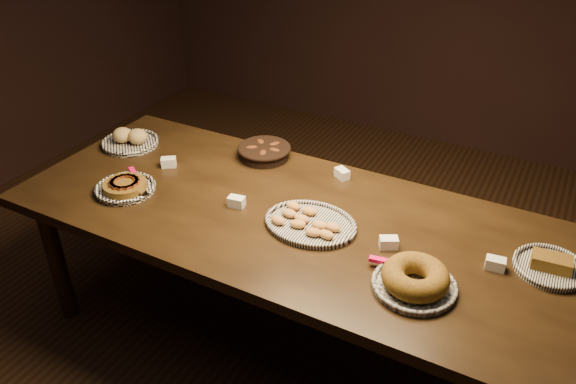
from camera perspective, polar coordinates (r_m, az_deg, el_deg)
The scene contains 9 objects.
ground at distance 2.86m, azimuth 0.01°, elevation -14.70°, with size 5.00×5.00×0.00m, color black.
buffet_table at distance 2.42m, azimuth 0.01°, elevation -3.61°, with size 2.40×1.00×0.75m.
apple_tart_plate at distance 2.62m, azimuth -16.19°, elevation 0.51°, with size 0.28×0.28×0.05m.
madeleine_platter at distance 2.29m, azimuth 2.18°, elevation -3.17°, with size 0.38×0.31×0.04m.
bundt_cake_plate at distance 2.02m, azimuth 12.76°, elevation -8.67°, with size 0.34×0.30×0.09m.
croissant_basket at distance 2.78m, azimuth -2.42°, elevation 4.21°, with size 0.32×0.32×0.07m.
bread_roll_plate at distance 3.02m, azimuth -15.74°, elevation 5.12°, with size 0.29×0.29×0.09m.
loaf_plate at distance 2.28m, azimuth 25.10°, elevation -6.81°, with size 0.26×0.26×0.06m.
tent_cards at distance 2.39m, azimuth 2.88°, elevation -1.29°, with size 1.62×0.50×0.04m.
Camera 1 is at (0.94, -1.73, 2.08)m, focal length 35.00 mm.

